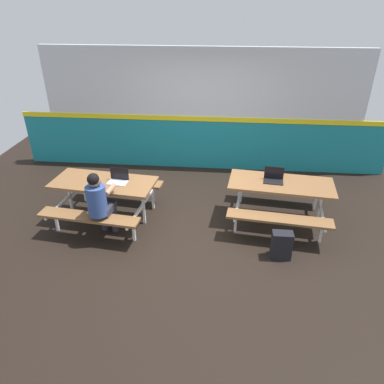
% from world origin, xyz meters
% --- Properties ---
extents(ground_plane, '(10.00, 10.00, 0.02)m').
position_xyz_m(ground_plane, '(0.00, 0.00, -0.01)').
color(ground_plane, black).
extents(accent_backdrop, '(8.00, 0.14, 2.60)m').
position_xyz_m(accent_backdrop, '(0.00, 2.23, 1.25)').
color(accent_backdrop, teal).
rests_on(accent_backdrop, ground).
extents(picnic_table_left, '(1.79, 1.73, 0.74)m').
position_xyz_m(picnic_table_left, '(-1.48, -0.13, 0.57)').
color(picnic_table_left, brown).
rests_on(picnic_table_left, ground).
extents(picnic_table_right, '(1.79, 1.73, 0.74)m').
position_xyz_m(picnic_table_right, '(1.48, 0.10, 0.57)').
color(picnic_table_right, brown).
rests_on(picnic_table_right, ground).
extents(student_nearer, '(0.39, 0.54, 1.21)m').
position_xyz_m(student_nearer, '(-1.36, -0.70, 0.71)').
color(student_nearer, '#2D2D38').
rests_on(student_nearer, ground).
extents(laptop_silver, '(0.34, 0.26, 0.22)m').
position_xyz_m(laptop_silver, '(-1.22, -0.12, 0.79)').
color(laptop_silver, silver).
rests_on(laptop_silver, picnic_table_left).
extents(laptop_dark, '(0.34, 0.26, 0.22)m').
position_xyz_m(laptop_dark, '(1.35, 0.16, 0.79)').
color(laptop_dark, black).
rests_on(laptop_dark, picnic_table_right).
extents(backpack_dark, '(0.30, 0.22, 0.44)m').
position_xyz_m(backpack_dark, '(1.42, -0.92, 0.22)').
color(backpack_dark, black).
rests_on(backpack_dark, ground).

